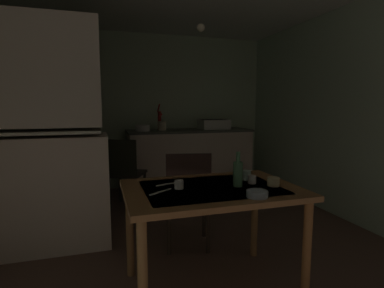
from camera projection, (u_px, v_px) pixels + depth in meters
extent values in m
plane|color=brown|center=(186.00, 232.00, 3.09)|extent=(4.86, 4.86, 0.00)
cube|color=beige|center=(152.00, 112.00, 4.82)|extent=(3.72, 0.10, 2.37)
cube|color=#B4D0B4|center=(342.00, 114.00, 3.48)|extent=(0.10, 3.96, 2.37)
cube|color=beige|center=(48.00, 192.00, 2.73)|extent=(1.05, 0.49, 1.01)
cube|color=silver|center=(41.00, 72.00, 2.60)|extent=(0.96, 0.41, 0.93)
cube|color=silver|center=(44.00, 132.00, 2.64)|extent=(0.94, 0.44, 0.02)
cube|color=beige|center=(189.00, 160.00, 4.71)|extent=(1.85, 0.60, 0.88)
cube|color=#4D4F46|center=(189.00, 131.00, 4.65)|extent=(1.88, 0.63, 0.03)
sphere|color=#2D2823|center=(177.00, 162.00, 4.33)|extent=(0.02, 0.02, 0.02)
cube|color=white|center=(214.00, 124.00, 4.76)|extent=(0.44, 0.34, 0.15)
cube|color=black|center=(214.00, 120.00, 4.75)|extent=(0.38, 0.28, 0.01)
cylinder|color=#B21E19|center=(160.00, 121.00, 4.55)|extent=(0.05, 0.05, 0.28)
cylinder|color=#B21E19|center=(160.00, 114.00, 4.47)|extent=(0.03, 0.12, 0.03)
cylinder|color=red|center=(159.00, 108.00, 4.58)|extent=(0.02, 0.16, 0.12)
cylinder|color=white|center=(143.00, 128.00, 4.39)|extent=(0.21, 0.21, 0.09)
cylinder|color=beige|center=(162.00, 126.00, 4.53)|extent=(0.12, 0.12, 0.13)
cube|color=brown|center=(212.00, 190.00, 2.06)|extent=(1.16, 0.80, 0.04)
cube|color=silver|center=(212.00, 187.00, 2.06)|extent=(0.91, 0.62, 0.00)
cylinder|color=olive|center=(143.00, 280.00, 1.63)|extent=(0.06, 0.06, 0.69)
cylinder|color=brown|center=(307.00, 253.00, 1.94)|extent=(0.06, 0.06, 0.69)
cylinder|color=brown|center=(130.00, 231.00, 2.27)|extent=(0.06, 0.06, 0.69)
cylinder|color=brown|center=(255.00, 216.00, 2.58)|extent=(0.06, 0.06, 0.69)
cube|color=#30241B|center=(188.00, 201.00, 2.77)|extent=(0.48, 0.48, 0.03)
cube|color=#35241F|center=(189.00, 180.00, 2.56)|extent=(0.38, 0.11, 0.45)
cylinder|color=#30241B|center=(204.00, 216.00, 2.98)|extent=(0.04, 0.04, 0.40)
cylinder|color=#30241B|center=(169.00, 217.00, 2.95)|extent=(0.04, 0.04, 0.40)
cylinder|color=#30241B|center=(208.00, 231.00, 2.64)|extent=(0.04, 0.04, 0.40)
cylinder|color=#30241B|center=(169.00, 232.00, 2.62)|extent=(0.04, 0.04, 0.40)
cube|color=#292520|center=(127.00, 173.00, 3.83)|extent=(0.54, 0.54, 0.03)
cube|color=#272A1C|center=(121.00, 158.00, 3.62)|extent=(0.35, 0.19, 0.43)
cylinder|color=#292520|center=(145.00, 188.00, 4.00)|extent=(0.04, 0.04, 0.42)
cylinder|color=#292520|center=(120.00, 187.00, 4.05)|extent=(0.04, 0.04, 0.42)
cylinder|color=#292520|center=(136.00, 195.00, 3.66)|extent=(0.04, 0.04, 0.42)
cylinder|color=#292520|center=(109.00, 194.00, 3.72)|extent=(0.04, 0.04, 0.42)
cylinder|color=#9EB2C6|center=(257.00, 194.00, 1.83)|extent=(0.13, 0.13, 0.04)
cylinder|color=beige|center=(273.00, 181.00, 2.09)|extent=(0.08, 0.08, 0.06)
cylinder|color=white|center=(252.00, 179.00, 2.16)|extent=(0.06, 0.06, 0.06)
cylinder|color=#ADD1C1|center=(247.00, 175.00, 2.24)|extent=(0.06, 0.06, 0.07)
cylinder|color=white|center=(179.00, 184.00, 2.02)|extent=(0.06, 0.06, 0.06)
cylinder|color=#4C7F56|center=(238.00, 174.00, 2.07)|extent=(0.06, 0.06, 0.17)
cylinder|color=#4C7F56|center=(238.00, 157.00, 2.06)|extent=(0.03, 0.03, 0.07)
cube|color=silver|center=(160.00, 192.00, 1.94)|extent=(0.16, 0.12, 0.00)
cube|color=beige|center=(165.00, 184.00, 2.12)|extent=(0.14, 0.07, 0.00)
sphere|color=#F9EFCC|center=(201.00, 28.00, 2.99)|extent=(0.08, 0.08, 0.08)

